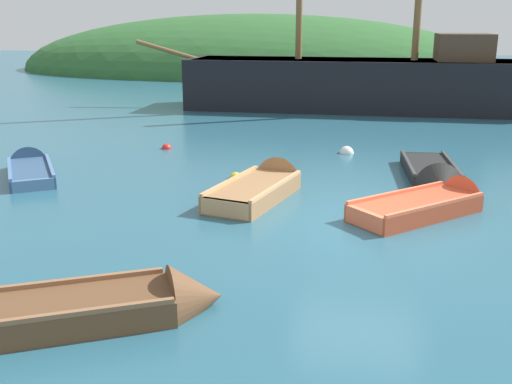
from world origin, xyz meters
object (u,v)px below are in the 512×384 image
(sailing_ship, at_px, (362,90))
(buoy_white, at_px, (347,153))
(rowboat_near_dock, at_px, (434,206))
(rowboat_center, at_px, (433,178))
(rowboat_outer_right, at_px, (30,171))
(buoy_yellow, at_px, (236,179))
(buoy_red, at_px, (167,149))
(rowboat_outer_left, at_px, (103,311))
(rowboat_far, at_px, (264,188))

(sailing_ship, distance_m, buoy_white, 9.12)
(rowboat_near_dock, bearing_deg, rowboat_center, 41.16)
(rowboat_outer_right, bearing_deg, buoy_yellow, -117.48)
(buoy_red, distance_m, buoy_white, 5.53)
(rowboat_outer_left, distance_m, buoy_red, 11.05)
(rowboat_near_dock, height_order, rowboat_outer_right, rowboat_near_dock)
(rowboat_near_dock, relative_size, rowboat_outer_left, 0.88)
(sailing_ship, height_order, buoy_red, sailing_ship)
(sailing_ship, xyz_separation_m, rowboat_near_dock, (1.67, -14.49, -0.73))
(sailing_ship, height_order, rowboat_far, sailing_ship)
(buoy_red, bearing_deg, rowboat_center, -18.16)
(rowboat_outer_right, distance_m, rowboat_outer_left, 8.76)
(rowboat_near_dock, xyz_separation_m, rowboat_far, (-3.72, 0.67, 0.01))
(buoy_yellow, bearing_deg, rowboat_outer_right, -174.94)
(buoy_white, bearing_deg, rowboat_near_dock, -69.72)
(buoy_red, distance_m, buoy_yellow, 4.29)
(rowboat_outer_right, bearing_deg, rowboat_far, -129.41)
(rowboat_outer_left, distance_m, buoy_white, 11.41)
(rowboat_near_dock, height_order, rowboat_outer_left, rowboat_near_dock)
(rowboat_center, height_order, buoy_white, rowboat_center)
(rowboat_near_dock, xyz_separation_m, rowboat_outer_left, (-4.83, -5.64, 0.01))
(rowboat_outer_right, bearing_deg, buoy_white, -96.08)
(rowboat_far, height_order, rowboat_outer_left, rowboat_far)
(sailing_ship, bearing_deg, buoy_yellow, 76.93)
(sailing_ship, bearing_deg, rowboat_outer_right, 57.67)
(buoy_red, height_order, buoy_yellow, buoy_yellow)
(sailing_ship, height_order, rowboat_outer_right, sailing_ship)
(rowboat_near_dock, height_order, rowboat_far, rowboat_far)
(sailing_ship, height_order, rowboat_center, sailing_ship)
(rowboat_outer_right, distance_m, buoy_yellow, 5.39)
(sailing_ship, bearing_deg, rowboat_outer_left, 81.28)
(rowboat_near_dock, relative_size, rowboat_outer_right, 1.03)
(rowboat_center, distance_m, buoy_red, 8.16)
(rowboat_far, height_order, buoy_white, rowboat_far)
(buoy_red, relative_size, buoy_white, 0.73)
(rowboat_outer_right, xyz_separation_m, buoy_red, (2.49, 3.65, -0.08))
(buoy_yellow, distance_m, buoy_white, 4.39)
(rowboat_outer_right, relative_size, rowboat_far, 0.88)
(rowboat_far, relative_size, buoy_yellow, 10.99)
(rowboat_far, relative_size, buoy_red, 11.59)
(rowboat_center, xyz_separation_m, rowboat_near_dock, (-0.23, -2.53, 0.03))
(rowboat_outer_left, bearing_deg, sailing_ship, 53.81)
(rowboat_near_dock, bearing_deg, buoy_white, 66.67)
(rowboat_near_dock, distance_m, rowboat_outer_left, 7.43)
(rowboat_outer_right, relative_size, buoy_yellow, 9.71)
(rowboat_far, distance_m, rowboat_outer_left, 6.40)
(rowboat_outer_right, xyz_separation_m, rowboat_far, (6.29, -0.76, 0.05))
(rowboat_center, bearing_deg, buoy_white, -145.51)
(rowboat_center, relative_size, buoy_yellow, 10.84)
(rowboat_outer_left, bearing_deg, buoy_white, 48.37)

